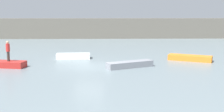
% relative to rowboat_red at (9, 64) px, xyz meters
% --- Properties ---
extents(ground_plane, '(120.00, 120.00, 0.00)m').
position_rel_rowboat_red_xyz_m(ground_plane, '(6.61, 0.14, -0.25)').
color(ground_plane, slate).
extents(embankment_wall, '(80.00, 1.20, 3.30)m').
position_rel_rowboat_red_xyz_m(embankment_wall, '(6.61, 23.30, 1.40)').
color(embankment_wall, '#666056').
rests_on(embankment_wall, ground_plane).
extents(rowboat_red, '(2.87, 1.66, 0.51)m').
position_rel_rowboat_red_xyz_m(rowboat_red, '(0.00, 0.00, 0.00)').
color(rowboat_red, red).
rests_on(rowboat_red, ground_plane).
extents(rowboat_white, '(3.28, 1.39, 0.48)m').
position_rel_rowboat_red_xyz_m(rowboat_white, '(4.87, 4.07, -0.01)').
color(rowboat_white, white).
rests_on(rowboat_white, ground_plane).
extents(rowboat_grey, '(4.01, 2.48, 0.51)m').
position_rel_rowboat_red_xyz_m(rowboat_grey, '(10.01, -0.37, 0.00)').
color(rowboat_grey, gray).
rests_on(rowboat_grey, ground_plane).
extents(rowboat_orange, '(4.05, 2.74, 0.51)m').
position_rel_rowboat_red_xyz_m(rowboat_orange, '(15.88, 2.67, 0.00)').
color(rowboat_orange, orange).
rests_on(rowboat_orange, ground_plane).
extents(person_red_shirt, '(0.32, 0.32, 1.67)m').
position_rel_rowboat_red_xyz_m(person_red_shirt, '(0.00, 0.00, 1.18)').
color(person_red_shirt, '#38332D').
rests_on(person_red_shirt, rowboat_red).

